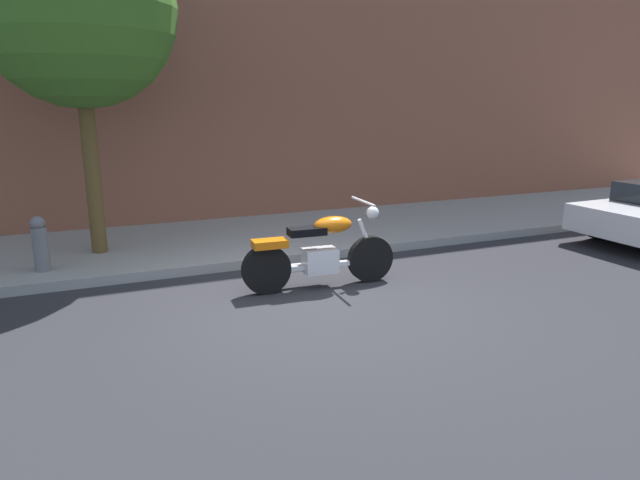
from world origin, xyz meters
name	(u,v)px	position (x,y,z in m)	size (l,w,h in m)	color
ground_plane	(311,304)	(0.00, 0.00, 0.00)	(60.00, 60.00, 0.00)	#28282D
sidewalk	(239,239)	(0.00, 3.29, 0.07)	(24.42, 3.12, 0.14)	gray
motorcycle	(320,253)	(0.36, 0.57, 0.47)	(2.09, 0.70, 1.13)	black
street_tree	(76,9)	(-2.26, 3.07, 3.64)	(2.77, 2.77, 5.04)	brown
fire_hydrant	(41,248)	(-3.02, 2.30, 0.46)	(0.20, 0.20, 0.91)	slate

